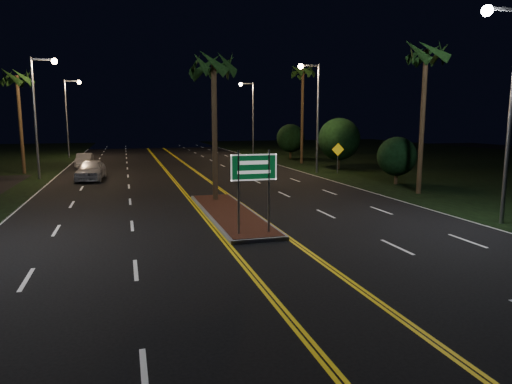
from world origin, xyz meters
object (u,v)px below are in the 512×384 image
object	(u,v)px
streetlight_right_near	(505,91)
shrub_far	(291,138)
highway_sign	(254,175)
shrub_mid	(339,139)
streetlight_left_mid	(40,104)
palm_right_near	(426,55)
shrub_near	(397,156)
warning_sign	(338,154)
streetlight_right_mid	(314,105)
streetlight_right_far	(250,110)
median_island	(230,213)
palm_median	(214,65)
streetlight_left_far	(70,109)
car_far	(85,159)
palm_right_far	(303,72)
palm_left_far	(17,79)
car_near	(91,168)

from	to	relation	value
streetlight_right_near	shrub_far	distance (m)	34.31
highway_sign	streetlight_right_near	size ratio (longest dim) A/B	0.36
highway_sign	shrub_mid	distance (m)	25.41
streetlight_left_mid	palm_right_near	distance (m)	27.14
shrub_near	warning_sign	distance (m)	7.12
shrub_near	streetlight_right_mid	bearing A→B (deg)	109.84
palm_right_near	streetlight_right_mid	bearing A→B (deg)	98.94
streetlight_right_far	warning_sign	bearing A→B (deg)	-84.97
streetlight_right_far	palm_right_near	world-z (taller)	palm_right_near
median_island	palm_median	distance (m)	8.00
streetlight_left_far	streetlight_right_far	bearing A→B (deg)	-5.38
car_far	streetlight_right_near	bearing A→B (deg)	-56.23
palm_right_far	car_far	bearing A→B (deg)	172.95
streetlight_right_near	palm_right_far	bearing A→B (deg)	85.53
car_far	palm_median	bearing A→B (deg)	-67.28
highway_sign	palm_median	size ratio (longest dim) A/B	0.39
streetlight_right_mid	palm_right_near	size ratio (longest dim) A/B	0.97
streetlight_left_far	highway_sign	bearing A→B (deg)	-75.56
highway_sign	streetlight_right_far	bearing A→B (deg)	74.85
highway_sign	streetlight_right_mid	bearing A→B (deg)	61.07
palm_left_far	palm_right_far	distance (m)	25.72
streetlight_right_far	streetlight_left_far	bearing A→B (deg)	174.62
streetlight_left_mid	palm_left_far	world-z (taller)	streetlight_left_mid
warning_sign	shrub_near	bearing A→B (deg)	-78.94
streetlight_right_mid	warning_sign	size ratio (longest dim) A/B	3.55
streetlight_right_far	shrub_near	bearing A→B (deg)	-84.11
palm_left_far	car_far	bearing A→B (deg)	46.35
streetlight_left_far	streetlight_right_far	world-z (taller)	same
streetlight_right_mid	streetlight_right_near	bearing A→B (deg)	-90.00
streetlight_right_near	streetlight_right_mid	world-z (taller)	same
streetlight_right_mid	car_near	xyz separation A→B (m)	(-17.78, 0.21, -4.75)
streetlight_left_far	palm_right_far	size ratio (longest dim) A/B	0.87
palm_left_far	car_far	distance (m)	9.47
streetlight_left_mid	palm_median	size ratio (longest dim) A/B	1.08
streetlight_left_mid	shrub_near	bearing A→B (deg)	-22.52
palm_right_far	shrub_mid	size ratio (longest dim) A/B	2.23
palm_median	highway_sign	bearing A→B (deg)	-90.00
streetlight_left_far	shrub_mid	bearing A→B (deg)	-39.10
streetlight_right_near	car_far	bearing A→B (deg)	121.82
palm_left_far	car_far	size ratio (longest dim) A/B	1.95
streetlight_left_far	car_far	world-z (taller)	streetlight_left_far
palm_right_near	streetlight_left_mid	bearing A→B (deg)	148.80
warning_sign	palm_right_near	bearing A→B (deg)	-87.14
car_near	warning_sign	size ratio (longest dim) A/B	2.15
palm_right_far	warning_sign	size ratio (longest dim) A/B	4.06
shrub_near	car_far	distance (m)	28.76
car_near	car_far	world-z (taller)	car_near
streetlight_left_mid	car_far	world-z (taller)	streetlight_left_mid
streetlight_right_near	car_far	size ratio (longest dim) A/B	1.99
shrub_near	car_near	size ratio (longest dim) A/B	0.61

